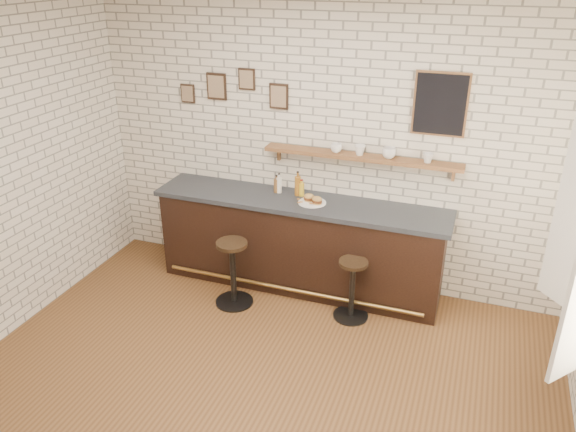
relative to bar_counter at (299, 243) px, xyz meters
name	(u,v)px	position (x,y,z in m)	size (l,w,h in m)	color
ground	(253,389)	(0.17, -1.70, -0.51)	(5.00, 5.00, 0.00)	brown
bar_counter	(299,243)	(0.00, 0.00, 0.00)	(3.10, 0.65, 1.01)	black
sandwich_plate	(312,202)	(0.14, -0.03, 0.51)	(0.28, 0.28, 0.01)	white
ciabatta_sandwich	(313,199)	(0.15, -0.03, 0.55)	(0.22, 0.15, 0.07)	tan
potato_chips	(310,202)	(0.12, -0.03, 0.52)	(0.26, 0.19, 0.00)	#C38A44
bitters_bottle_brown	(277,185)	(-0.30, 0.12, 0.58)	(0.06, 0.06, 0.19)	brown
bitters_bottle_white	(279,185)	(-0.27, 0.12, 0.59)	(0.06, 0.06, 0.22)	white
bitters_bottle_amber	(298,186)	(-0.06, 0.12, 0.61)	(0.06, 0.06, 0.26)	#985D18
condiment_bottle_yellow	(301,189)	(-0.02, 0.12, 0.58)	(0.06, 0.06, 0.18)	gold
bar_stool_left	(233,271)	(-0.52, -0.57, -0.13)	(0.39, 0.39, 0.71)	black
bar_stool_right	(352,287)	(0.69, -0.41, -0.16)	(0.35, 0.35, 0.64)	black
wall_shelf	(361,157)	(0.57, 0.20, 0.97)	(2.00, 0.18, 0.18)	brown
shelf_cup_a	(336,148)	(0.31, 0.20, 1.04)	(0.11, 0.11, 0.09)	white
shelf_cup_b	(360,150)	(0.56, 0.20, 1.04)	(0.11, 0.11, 0.10)	white
shelf_cup_c	(389,153)	(0.85, 0.20, 1.05)	(0.14, 0.14, 0.11)	white
shelf_cup_d	(428,158)	(1.22, 0.20, 1.04)	(0.10, 0.10, 0.09)	white
back_wall_decor	(349,97)	(0.40, 0.28, 1.54)	(2.96, 0.02, 0.56)	black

